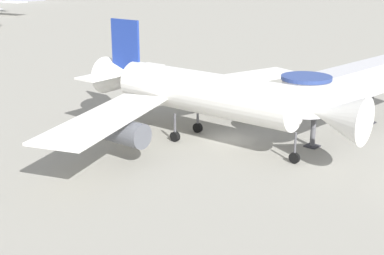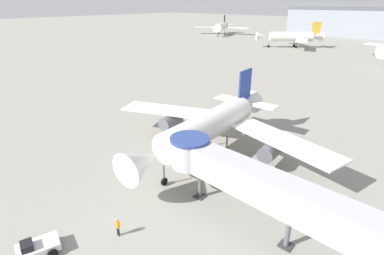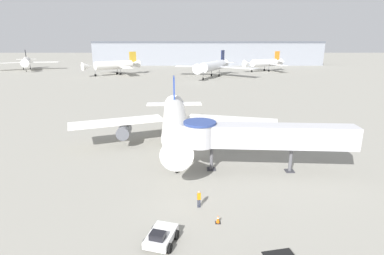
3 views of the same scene
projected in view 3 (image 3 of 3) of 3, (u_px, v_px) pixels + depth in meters
name	position (u px, v px, depth m)	size (l,w,h in m)	color
ground_plane	(187.00, 152.00, 45.04)	(800.00, 800.00, 0.00)	gray
main_airplane	(176.00, 121.00, 45.79)	(33.43, 26.80, 10.06)	white
jet_bridge	(259.00, 136.00, 37.19)	(21.33, 4.50, 6.43)	#B7B7BC
pushback_tug_white	(162.00, 236.00, 24.44)	(2.91, 3.63, 1.49)	silver
traffic_cone_starboard_wing	(261.00, 145.00, 46.98)	(0.38, 0.38, 0.63)	black
traffic_cone_apron_front	(219.00, 219.00, 27.35)	(0.48, 0.48, 0.79)	black
ground_crew_marshaller	(200.00, 198.00, 29.74)	(0.38, 0.25, 1.81)	#1E2338
background_jet_orange_tail	(266.00, 63.00, 162.95)	(24.87, 26.09, 10.65)	white
background_jet_black_tail	(28.00, 61.00, 170.84)	(33.54, 31.19, 11.11)	white
background_jet_gold_tail	(116.00, 65.00, 146.05)	(25.42, 24.12, 10.98)	white
background_jet_navy_tail	(215.00, 66.00, 137.95)	(37.93, 35.30, 11.76)	silver
terminal_building	(209.00, 53.00, 210.87)	(156.42, 20.73, 15.97)	gray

